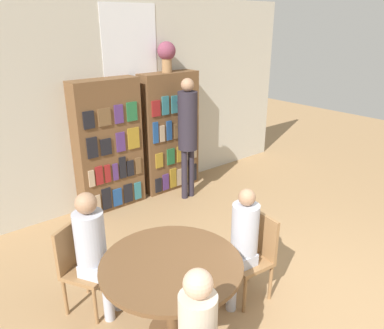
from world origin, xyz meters
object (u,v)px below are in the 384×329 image
at_px(flower_vase, 167,54).
at_px(chair_left_side, 81,263).
at_px(librarian_standing, 188,127).
at_px(seated_reader_right, 241,241).
at_px(seated_reader_left, 94,246).
at_px(reading_table, 172,274).
at_px(bookshelf_left, 108,146).
at_px(bookshelf_right, 170,133).
at_px(chair_far_side, 254,252).

distance_m(flower_vase, chair_left_side, 3.41).
distance_m(flower_vase, librarian_standing, 1.15).
relative_size(seated_reader_right, librarian_standing, 0.65).
bearing_deg(seated_reader_left, reading_table, 90.00).
height_order(bookshelf_left, librarian_standing, bookshelf_left).
bearing_deg(flower_vase, chair_left_side, -142.84).
relative_size(bookshelf_left, seated_reader_left, 1.53).
height_order(reading_table, seated_reader_left, seated_reader_left).
bearing_deg(bookshelf_right, bookshelf_left, 179.99).
relative_size(seated_reader_left, librarian_standing, 0.67).
relative_size(bookshelf_left, seated_reader_right, 1.57).
distance_m(bookshelf_right, librarian_standing, 0.54).
xyz_separation_m(reading_table, seated_reader_right, (0.77, -0.09, 0.07)).
xyz_separation_m(flower_vase, seated_reader_left, (-2.27, -1.94, -1.48)).
xyz_separation_m(bookshelf_right, seated_reader_right, (-1.14, -2.69, -0.26)).
xyz_separation_m(bookshelf_left, flower_vase, (1.08, 0.00, 1.24)).
relative_size(bookshelf_left, bookshelf_right, 1.00).
xyz_separation_m(reading_table, chair_far_side, (0.95, -0.11, -0.13)).
relative_size(flower_vase, chair_far_side, 0.51).
xyz_separation_m(bookshelf_left, seated_reader_right, (-0.03, -2.69, -0.26)).
bearing_deg(seated_reader_left, librarian_standing, -177.27).
bearing_deg(librarian_standing, seated_reader_right, -116.91).
bearing_deg(flower_vase, seated_reader_right, -112.51).
xyz_separation_m(bookshelf_left, librarian_standing, (1.08, -0.50, 0.21)).
bearing_deg(librarian_standing, flower_vase, 89.31).
bearing_deg(chair_far_side, librarian_standing, -16.44).
bearing_deg(chair_left_side, librarian_standing, 178.95).
bearing_deg(chair_far_side, reading_table, 90.00).
bearing_deg(flower_vase, bookshelf_left, -179.76).
bearing_deg(seated_reader_left, bookshelf_left, -151.05).
relative_size(chair_far_side, seated_reader_left, 0.71).
height_order(bookshelf_right, seated_reader_right, bookshelf_right).
bearing_deg(bookshelf_left, chair_left_side, -125.50).
relative_size(reading_table, seated_reader_left, 0.97).
bearing_deg(reading_table, librarian_standing, 48.27).
bearing_deg(seated_reader_left, bookshelf_right, -169.40).
xyz_separation_m(bookshelf_right, chair_far_side, (-0.96, -2.71, -0.46)).
distance_m(reading_table, chair_far_side, 0.96).
relative_size(flower_vase, reading_table, 0.37).
height_order(chair_far_side, seated_reader_right, seated_reader_right).
distance_m(flower_vase, seated_reader_right, 3.29).
xyz_separation_m(chair_left_side, seated_reader_right, (1.24, -0.91, 0.19)).
bearing_deg(flower_vase, chair_far_side, -109.03).
xyz_separation_m(flower_vase, chair_left_side, (-2.35, -1.78, -1.70)).
relative_size(bookshelf_right, librarian_standing, 1.02).
bearing_deg(seated_reader_right, bookshelf_right, -16.51).
height_order(bookshelf_left, chair_far_side, bookshelf_left).
bearing_deg(reading_table, flower_vase, 54.20).
bearing_deg(flower_vase, seated_reader_left, -139.48).
bearing_deg(bookshelf_right, chair_far_side, -109.44).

